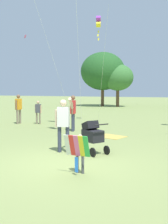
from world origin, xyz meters
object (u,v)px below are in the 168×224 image
stroller (92,134)px  person_red_shirt (73,110)px  person_sitting_far (38,110)px  person_couple_left (19,107)px  kite_blue_high (98,22)px  person_adult_flyer (63,121)px  child_with_butterfly_kite (79,149)px  picnic_blanket (111,136)px

stroller → person_red_shirt: person_red_shirt is taller
person_sitting_far → person_couple_left: 1.18m
stroller → kite_blue_high: 9.46m
person_sitting_far → person_couple_left: size_ratio=0.79×
person_adult_flyer → person_red_shirt: bearing=110.2°
person_couple_left → person_sitting_far: bearing=15.4°
person_red_shirt → person_sitting_far: 3.34m
child_with_butterfly_kite → person_red_shirt: bearing=115.5°
child_with_butterfly_kite → kite_blue_high: kite_blue_high is taller
child_with_butterfly_kite → person_couple_left: (-6.84, 7.19, 0.41)m
person_adult_flyer → person_sitting_far: (-4.41, 5.67, -0.23)m
person_sitting_far → person_adult_flyer: bearing=-52.1°
child_with_butterfly_kite → stroller: stroller is taller
child_with_butterfly_kite → picnic_blanket: 5.16m
person_adult_flyer → person_couple_left: (-5.53, 5.37, -0.01)m
stroller → person_sitting_far: person_sitting_far is taller
child_with_butterfly_kite → stroller: size_ratio=0.90×
kite_blue_high → person_red_shirt: 6.08m
child_with_butterfly_kite → person_adult_flyer: bearing=125.8°
child_with_butterfly_kite → person_red_shirt: (-2.81, 5.88, 0.42)m
kite_blue_high → person_couple_left: bearing=-150.1°
kite_blue_high → person_sitting_far: 6.22m
stroller → person_sitting_far: bearing=134.2°
child_with_butterfly_kite → person_adult_flyer: 2.29m
person_couple_left → picnic_blanket: bearing=-18.9°
child_with_butterfly_kite → person_red_shirt: 6.53m
person_adult_flyer → kite_blue_high: size_ratio=0.28×
stroller → person_couple_left: size_ratio=0.62×
picnic_blanket → person_red_shirt: bearing=159.2°
kite_blue_high → picnic_blanket: 7.66m
person_adult_flyer → person_sitting_far: bearing=127.9°
stroller → picnic_blanket: bearing=95.3°
stroller → kite_blue_high: (-2.38, 7.47, 5.28)m
person_sitting_far → person_couple_left: bearing=-164.6°
stroller → person_couple_left: (-6.43, 5.15, 0.39)m
stroller → kite_blue_high: bearing=107.7°
child_with_butterfly_kite → kite_blue_high: (-2.80, 9.51, 5.30)m
person_sitting_far → picnic_blanket: (5.03, -2.41, -0.78)m
person_adult_flyer → picnic_blanket: bearing=79.3°
kite_blue_high → person_couple_left: 6.76m
child_with_butterfly_kite → picnic_blanket: (-0.70, 5.08, -0.58)m
child_with_butterfly_kite → person_sitting_far: bearing=127.4°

